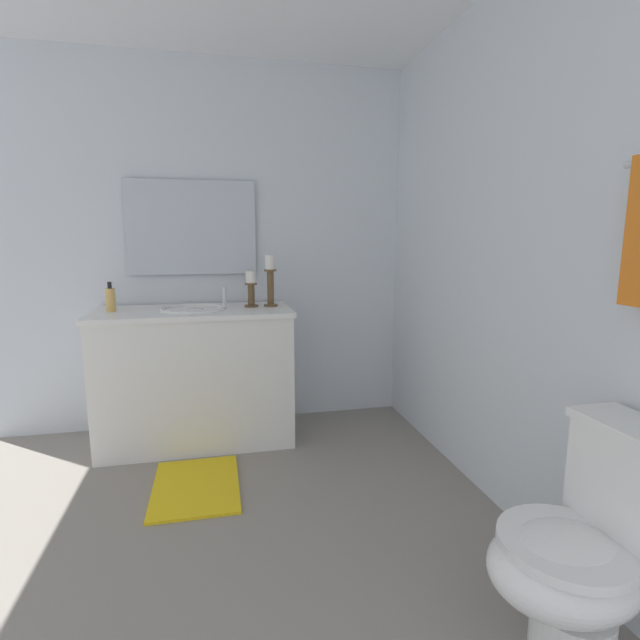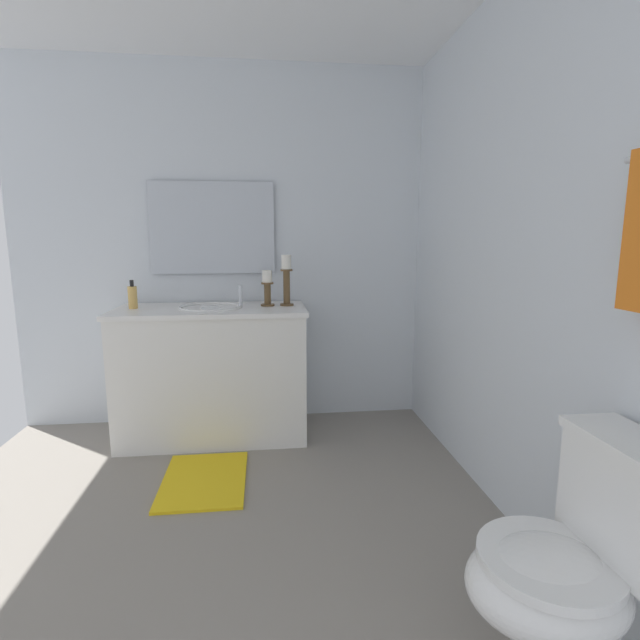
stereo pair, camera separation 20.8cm
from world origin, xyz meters
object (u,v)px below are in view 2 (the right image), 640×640
at_px(bath_mat, 204,480).
at_px(soap_bottle, 133,297).
at_px(mirror, 212,228).
at_px(toilet, 570,569).
at_px(sink_basin, 211,314).
at_px(candle_holder_short, 267,287).
at_px(vanity_cabinet, 213,372).
at_px(candle_holder_tall, 287,279).

bearing_deg(bath_mat, soap_bottle, -143.39).
height_order(mirror, toilet, mirror).
bearing_deg(sink_basin, bath_mat, -0.09).
relative_size(toilet, bath_mat, 1.25).
bearing_deg(sink_basin, toilet, 31.53).
bearing_deg(bath_mat, mirror, 180.00).
height_order(toilet, bath_mat, toilet).
distance_m(candle_holder_short, soap_bottle, 0.85).
bearing_deg(soap_bottle, mirror, 117.66).
distance_m(mirror, soap_bottle, 0.70).
bearing_deg(vanity_cabinet, soap_bottle, -93.11).
distance_m(sink_basin, candle_holder_tall, 0.53).
height_order(soap_bottle, toilet, soap_bottle).
bearing_deg(candle_holder_tall, toilet, 19.43).
relative_size(sink_basin, soap_bottle, 2.23).
distance_m(vanity_cabinet, bath_mat, 0.75).
height_order(candle_holder_tall, soap_bottle, candle_holder_tall).
height_order(candle_holder_tall, toilet, candle_holder_tall).
relative_size(mirror, soap_bottle, 4.63).
bearing_deg(soap_bottle, candle_holder_tall, 91.38).
distance_m(mirror, toilet, 2.70).
height_order(candle_holder_tall, candle_holder_short, candle_holder_tall).
xyz_separation_m(vanity_cabinet, toilet, (1.93, 1.19, -0.06)).
relative_size(mirror, candle_holder_short, 3.59).
bearing_deg(sink_basin, vanity_cabinet, -90.00).
distance_m(sink_basin, bath_mat, 1.02).
bearing_deg(bath_mat, candle_holder_tall, 144.14).
xyz_separation_m(candle_holder_tall, soap_bottle, (0.02, -0.97, -0.10)).
xyz_separation_m(sink_basin, candle_holder_short, (-0.05, 0.36, 0.16)).
relative_size(mirror, bath_mat, 1.39).
distance_m(candle_holder_tall, toilet, 2.21).
xyz_separation_m(vanity_cabinet, candle_holder_tall, (-0.05, 0.49, 0.61)).
bearing_deg(mirror, vanity_cabinet, -0.01).
relative_size(vanity_cabinet, sink_basin, 3.02).
bearing_deg(candle_holder_short, bath_mat, -28.23).
bearing_deg(toilet, sink_basin, -148.47).
height_order(sink_basin, soap_bottle, soap_bottle).
bearing_deg(mirror, toilet, 28.20).
height_order(soap_bottle, bath_mat, soap_bottle).
xyz_separation_m(mirror, candle_holder_short, (0.23, 0.36, -0.39)).
bearing_deg(candle_holder_tall, vanity_cabinet, -84.18).
relative_size(candle_holder_short, soap_bottle, 1.29).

